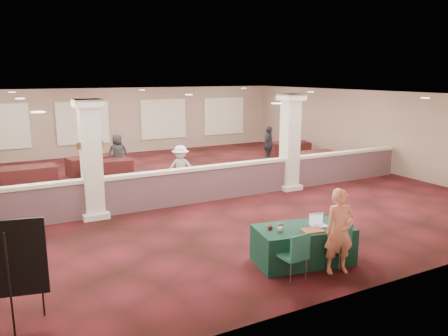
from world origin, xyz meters
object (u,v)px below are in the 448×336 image
woman (339,231)px  attendee_c (269,146)px  easel_board (11,260)px  far_table_front_left (28,178)px  far_table_front_center (110,169)px  far_table_back_left (92,166)px  near_table (303,245)px  attendee_b (181,168)px  far_table_back_right (290,150)px  conf_chair_side (295,252)px  conf_chair_main (340,243)px  far_table_front_right (314,162)px  attendee_d (118,154)px  far_table_back_center (107,167)px

woman → attendee_c: size_ratio=1.01×
easel_board → far_table_front_left: 9.05m
far_table_front_center → far_table_back_left: far_table_back_left is taller
near_table → attendee_b: size_ratio=1.30×
easel_board → far_table_back_right: (12.17, 9.54, -0.74)m
conf_chair_side → attendee_b: attendee_b is taller
easel_board → woman: 5.77m
conf_chair_main → far_table_front_right: conf_chair_main is taller
conf_chair_main → far_table_front_left: 10.97m
easel_board → attendee_d: bearing=80.1°
woman → far_table_front_left: size_ratio=0.90×
near_table → far_table_front_center: near_table is taller
woman → far_table_front_center: size_ratio=1.01×
woman → far_table_back_right: size_ratio=0.95×
far_table_back_right → attendee_b: attendee_b is taller
far_table_front_right → far_table_front_left: bearing=167.3°
far_table_front_left → far_table_front_center: bearing=6.9°
conf_chair_side → far_table_back_left: size_ratio=0.53×
woman → far_table_front_right: (5.51, 7.50, -0.45)m
woman → far_table_back_center: bearing=115.6°
far_table_back_center → far_table_back_right: bearing=-1.5°
attendee_c → far_table_back_right: bearing=-11.5°
easel_board → near_table: bearing=11.1°
far_table_back_center → easel_board: bearing=-110.6°
attendee_c → attendee_b: bearing=164.4°
near_table → far_table_back_left: size_ratio=1.11×
conf_chair_main → attendee_d: (-1.72, 10.58, 0.25)m
near_table → woman: (0.31, -0.70, 0.46)m
far_table_back_left → far_table_back_center: bearing=-39.7°
attendee_d → woman: bearing=111.3°
conf_chair_main → far_table_back_right: bearing=38.5°
woman → conf_chair_main: bearing=53.0°
far_table_front_right → far_table_back_left: far_table_front_right is taller
far_table_front_right → attendee_b: bearing=-177.1°
conf_chair_main → attendee_d: 10.72m
conf_chair_side → attendee_c: (5.54, 9.29, 0.28)m
far_table_back_center → near_table: bearing=-80.2°
far_table_front_left → far_table_front_center: (2.87, 0.35, -0.04)m
attendee_b → far_table_back_center: bearing=145.0°
far_table_front_center → attendee_b: bearing=-61.0°
woman → near_table: bearing=128.9°
easel_board → attendee_c: size_ratio=1.03×
conf_chair_side → attendee_d: (-0.61, 10.59, 0.24)m
woman → attendee_c: 10.45m
conf_chair_side → attendee_c: size_ratio=0.56×
far_table_back_center → attendee_b: attendee_b is taller
attendee_b → attendee_c: attendee_c is taller
far_table_back_right → easel_board: bearing=-141.9°
conf_chair_main → far_table_back_right: 12.07m
far_table_front_left → far_table_front_center: 2.89m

